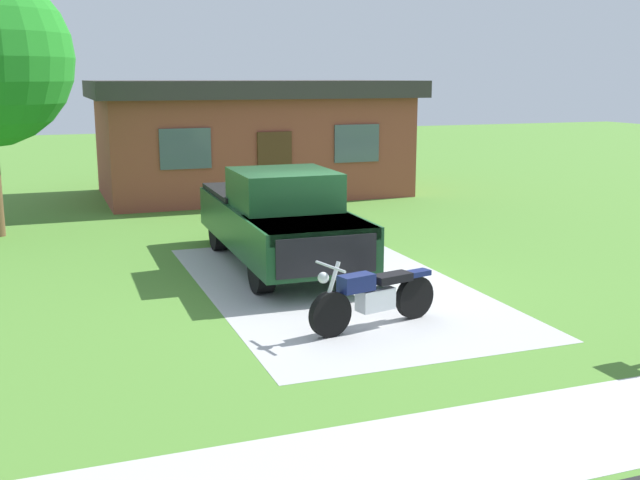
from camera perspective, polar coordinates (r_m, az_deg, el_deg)
The scene contains 6 objects.
ground_plane at distance 13.38m, azimuth 1.09°, elevation -3.52°, with size 80.00×80.00×0.00m, color #4D802F.
driveway_pad at distance 13.37m, azimuth 1.09°, elevation -3.51°, with size 4.42×7.72×0.01m, color #A7A7A7.
sidewalk_strip at distance 8.42m, azimuth 16.52°, elevation -13.71°, with size 36.00×1.80×0.01m, color #B0B0AB.
motorcycle at distance 11.16m, azimuth 4.00°, elevation -4.21°, with size 2.18×0.86×1.09m.
pickup_truck at distance 14.80m, azimuth -3.20°, elevation 1.77°, with size 2.11×5.66×1.90m.
neighbor_house at distance 24.12m, azimuth -5.18°, elevation 7.72°, with size 9.60×5.60×3.50m.
Camera 1 is at (-4.68, -12.00, 3.59)m, focal length 42.83 mm.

